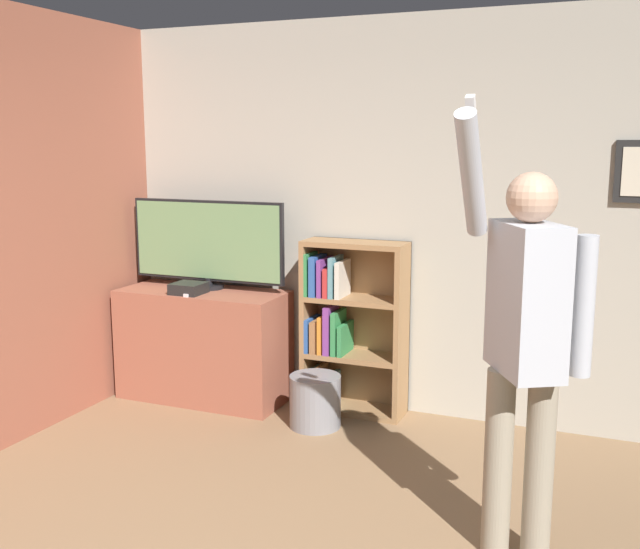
{
  "coord_description": "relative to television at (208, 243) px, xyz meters",
  "views": [
    {
      "loc": [
        1.41,
        -1.91,
        1.89
      ],
      "look_at": [
        -0.18,
        1.96,
        1.13
      ],
      "focal_mm": 42.0,
      "sensor_mm": 36.0,
      "label": 1
    }
  ],
  "objects": [
    {
      "name": "bookshelf",
      "position": [
        1.05,
        0.06,
        -0.55
      ],
      "size": [
        0.72,
        0.28,
        1.21
      ],
      "color": "#997047",
      "rests_on": "ground_plane"
    },
    {
      "name": "person",
      "position": [
        2.43,
        -1.42,
        -0.08
      ],
      "size": [
        0.56,
        0.57,
        2.07
      ],
      "rotation": [
        0.0,
        0.0,
        -1.04
      ],
      "color": "gray",
      "rests_on": "ground_plane"
    },
    {
      "name": "remote_loose",
      "position": [
        0.02,
        -0.27,
        -0.33
      ],
      "size": [
        0.05,
        0.14,
        0.02
      ],
      "color": "white",
      "rests_on": "tv_ledge"
    },
    {
      "name": "wall_back",
      "position": [
        1.4,
        0.25,
        0.2
      ],
      "size": [
        6.12,
        0.09,
        2.7
      ],
      "color": "#B2AD9E",
      "rests_on": "ground_plane"
    },
    {
      "name": "tv_ledge",
      "position": [
        -0.0,
        -0.09,
        -0.74
      ],
      "size": [
        1.22,
        0.53,
        0.81
      ],
      "color": "#93513D",
      "rests_on": "ground_plane"
    },
    {
      "name": "game_console",
      "position": [
        -0.04,
        -0.22,
        -0.3
      ],
      "size": [
        0.22,
        0.21,
        0.08
      ],
      "color": "black",
      "rests_on": "tv_ledge"
    },
    {
      "name": "television",
      "position": [
        0.0,
        0.0,
        0.0
      ],
      "size": [
        1.21,
        0.22,
        0.65
      ],
      "color": "black",
      "rests_on": "tv_ledge"
    },
    {
      "name": "waste_bin",
      "position": [
        0.98,
        -0.3,
        -0.97
      ],
      "size": [
        0.34,
        0.34,
        0.35
      ],
      "color": "gray",
      "rests_on": "ground_plane"
    }
  ]
}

